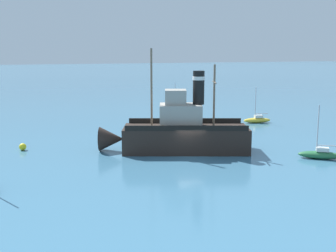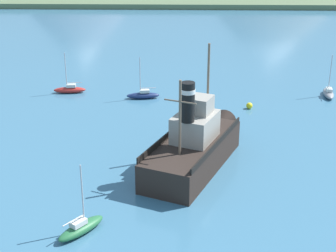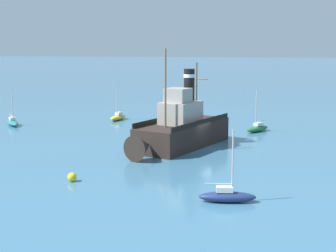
{
  "view_description": "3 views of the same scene",
  "coord_description": "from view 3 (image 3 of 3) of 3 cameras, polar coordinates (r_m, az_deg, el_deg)",
  "views": [
    {
      "loc": [
        -34.58,
        16.73,
        9.59
      ],
      "look_at": [
        1.69,
        1.34,
        2.61
      ],
      "focal_mm": 45.0,
      "sensor_mm": 36.0,
      "label": 1
    },
    {
      "loc": [
        0.72,
        -39.32,
        19.37
      ],
      "look_at": [
        -0.45,
        3.33,
        2.19
      ],
      "focal_mm": 55.0,
      "sensor_mm": 36.0,
      "label": 2
    },
    {
      "loc": [
        -5.24,
        50.4,
        10.55
      ],
      "look_at": [
        2.75,
        2.35,
        2.52
      ],
      "focal_mm": 55.0,
      "sensor_mm": 36.0,
      "label": 3
    }
  ],
  "objects": [
    {
      "name": "sailboat_teal",
      "position": [
        68.01,
        -16.83,
        0.39
      ],
      "size": [
        3.23,
        3.66,
        4.9
      ],
      "color": "#23757A",
      "rests_on": "ground"
    },
    {
      "name": "sailboat_green",
      "position": [
        61.68,
        9.87,
        -0.23
      ],
      "size": [
        3.19,
        3.68,
        4.9
      ],
      "color": "#286B3D",
      "rests_on": "ground"
    },
    {
      "name": "sailboat_navy",
      "position": [
        34.64,
        6.58,
        -7.7
      ],
      "size": [
        3.9,
        1.54,
        4.9
      ],
      "color": "navy",
      "rests_on": "ground"
    },
    {
      "name": "mooring_buoy",
      "position": [
        40.0,
        -10.59,
        -5.58
      ],
      "size": [
        0.7,
        0.7,
        0.7
      ],
      "primitive_type": "sphere",
      "color": "yellow",
      "rests_on": "ground"
    },
    {
      "name": "sailboat_yellow",
      "position": [
        70.08,
        -5.55,
        1.01
      ],
      "size": [
        1.97,
        3.95,
        4.9
      ],
      "color": "gold",
      "rests_on": "ground"
    },
    {
      "name": "ground_plane",
      "position": [
        51.76,
        3.43,
        -2.42
      ],
      "size": [
        600.0,
        600.0,
        0.0
      ],
      "primitive_type": "plane",
      "color": "teal"
    },
    {
      "name": "old_tugboat",
      "position": [
        51.62,
        1.32,
        -0.37
      ],
      "size": [
        8.74,
        14.57,
        9.9
      ],
      "color": "#2D231E",
      "rests_on": "ground"
    }
  ]
}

